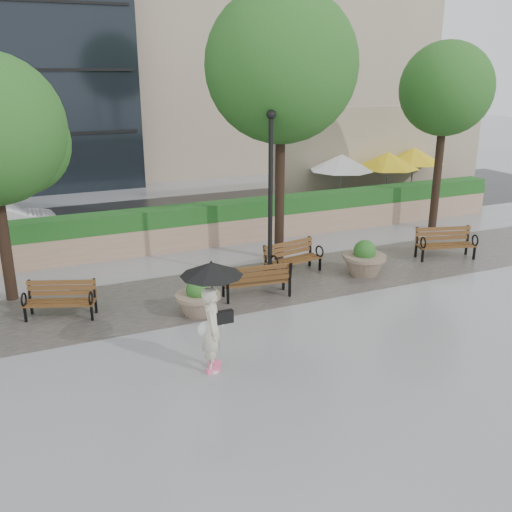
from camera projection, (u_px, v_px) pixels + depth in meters
name	position (u px, v px, depth m)	size (l,w,h in m)	color
ground	(287.00, 335.00, 12.29)	(100.00, 100.00, 0.00)	gray
cobble_strip	(235.00, 288.00, 14.89)	(28.00, 3.20, 0.01)	#383330
hedge_wall	(188.00, 227.00, 18.15)	(24.00, 0.80, 1.35)	tan
cafe_wall	(382.00, 155.00, 23.99)	(10.00, 0.60, 4.00)	tan
cafe_hedge	(402.00, 202.00, 22.37)	(8.00, 0.50, 0.90)	#1F531B
asphalt_street	(157.00, 218.00, 21.83)	(40.00, 7.00, 0.00)	black
bench_1	(61.00, 307.00, 13.09)	(1.67, 1.13, 0.84)	brown
bench_2	(257.00, 287.00, 14.26)	(1.75, 0.87, 0.90)	brown
bench_3	(293.00, 265.00, 15.88)	(1.73, 0.93, 0.89)	brown
bench_4	(445.00, 250.00, 17.16)	(1.83, 1.12, 0.92)	brown
planter_left	(198.00, 301.00, 13.23)	(1.06, 1.06, 0.89)	#7F6B56
planter_right	(364.00, 261.00, 15.76)	(1.19, 1.19, 1.00)	#7F6B56
lamppost	(270.00, 208.00, 14.90)	(0.28, 0.28, 4.50)	black
tree_1	(285.00, 71.00, 15.64)	(4.20, 4.20, 7.64)	black
tree_2	(448.00, 93.00, 19.07)	(3.23, 3.10, 6.37)	black
patio_umb_white	(342.00, 163.00, 22.01)	(2.50, 2.50, 2.30)	black
patio_umb_yellow_a	(388.00, 161.00, 22.54)	(2.50, 2.50, 2.30)	black
patio_umb_yellow_b	(414.00, 156.00, 23.77)	(2.50, 2.50, 2.30)	black
car_right	(2.00, 221.00, 19.06)	(1.26, 3.62, 1.19)	white
pedestrian	(212.00, 306.00, 10.54)	(1.16, 1.16, 2.14)	beige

